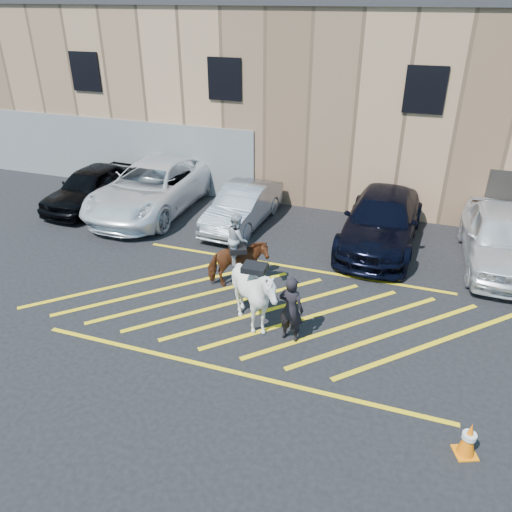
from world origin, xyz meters
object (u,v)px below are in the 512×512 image
(car_white_suv, at_px, (501,238))
(handler, at_px, (291,309))
(car_blue_suv, at_px, (382,220))
(mounted_bay, at_px, (238,258))
(car_white_pickup, at_px, (153,187))
(car_silver_sedan, at_px, (243,206))
(traffic_cone, at_px, (469,439))
(saddled_white, at_px, (255,295))
(car_black_suv, at_px, (92,187))

(car_white_suv, xyz_separation_m, handler, (-4.94, -5.68, -0.02))
(car_blue_suv, height_order, mounted_bay, mounted_bay)
(car_white_pickup, distance_m, car_white_suv, 12.06)
(car_silver_sedan, height_order, mounted_bay, mounted_bay)
(car_silver_sedan, relative_size, handler, 2.54)
(car_white_pickup, distance_m, mounted_bay, 6.61)
(car_silver_sedan, height_order, handler, handler)
(car_silver_sedan, relative_size, traffic_cone, 5.87)
(mounted_bay, xyz_separation_m, saddled_white, (1.11, -1.75, 0.07))
(traffic_cone, bearing_deg, saddled_white, 153.88)
(car_blue_suv, distance_m, traffic_cone, 8.65)
(car_silver_sedan, height_order, saddled_white, saddled_white)
(car_blue_suv, distance_m, handler, 6.18)
(mounted_bay, bearing_deg, car_black_suv, 153.03)
(car_blue_suv, relative_size, traffic_cone, 7.75)
(car_white_suv, distance_m, traffic_cone, 8.01)
(car_black_suv, height_order, mounted_bay, mounted_bay)
(car_black_suv, relative_size, car_blue_suv, 0.80)
(car_white_pickup, height_order, saddled_white, saddled_white)
(car_black_suv, bearing_deg, car_white_pickup, 13.84)
(car_blue_suv, bearing_deg, traffic_cone, -71.19)
(car_silver_sedan, bearing_deg, car_blue_suv, 5.23)
(mounted_bay, distance_m, saddled_white, 2.08)
(car_silver_sedan, distance_m, mounted_bay, 4.23)
(car_white_suv, height_order, mounted_bay, mounted_bay)
(saddled_white, bearing_deg, car_white_suv, 43.30)
(car_silver_sedan, xyz_separation_m, saddled_white, (2.45, -5.76, 0.26))
(car_white_suv, bearing_deg, saddled_white, -139.47)
(car_blue_suv, distance_m, saddled_white, 6.34)
(car_silver_sedan, relative_size, car_blue_suv, 0.76)
(car_black_suv, relative_size, car_white_pickup, 0.70)
(car_black_suv, distance_m, traffic_cone, 15.63)
(car_white_pickup, distance_m, saddled_white, 8.61)
(car_blue_suv, relative_size, car_white_suv, 1.11)
(car_black_suv, xyz_separation_m, car_white_suv, (14.48, -0.01, 0.10))
(traffic_cone, bearing_deg, car_blue_suv, 106.86)
(car_black_suv, height_order, car_white_suv, car_white_suv)
(car_silver_sedan, height_order, car_white_suv, car_white_suv)
(car_blue_suv, xyz_separation_m, saddled_white, (-2.35, -5.89, 0.14))
(handler, bearing_deg, car_white_suv, -123.28)
(car_black_suv, distance_m, saddled_white, 10.24)
(car_blue_suv, xyz_separation_m, traffic_cone, (2.51, -8.27, -0.46))
(car_white_pickup, relative_size, car_blue_suv, 1.14)
(handler, height_order, traffic_cone, handler)
(car_black_suv, xyz_separation_m, handler, (9.54, -5.70, 0.08))
(car_black_suv, xyz_separation_m, car_silver_sedan, (6.14, 0.19, -0.06))
(mounted_bay, height_order, traffic_cone, mounted_bay)
(car_black_suv, height_order, saddled_white, saddled_white)
(mounted_bay, bearing_deg, car_silver_sedan, 108.58)
(traffic_cone, bearing_deg, car_silver_sedan, 131.93)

